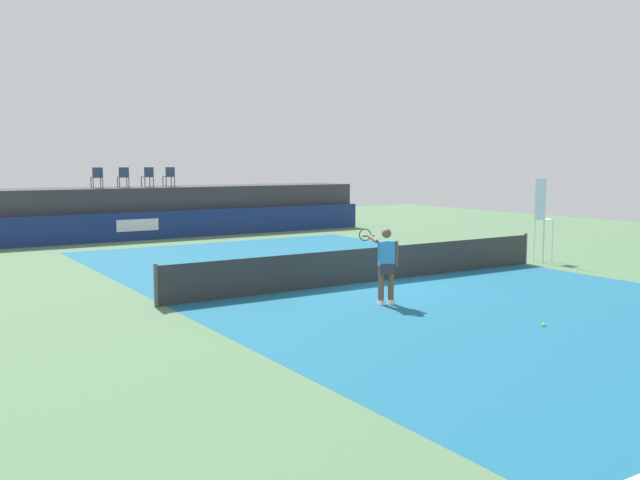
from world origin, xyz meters
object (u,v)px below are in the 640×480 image
object	(u,v)px
spectator_chair_center	(148,176)
net_post_near	(156,285)
spectator_chair_right	(169,176)
umpire_chair	(542,214)
spectator_chair_far_left	(97,177)
net_post_far	(525,249)
tennis_player	(386,263)
tennis_ball	(544,325)
spectator_chair_left	(123,176)

from	to	relation	value
spectator_chair_center	net_post_near	size ratio (longest dim) A/B	0.89
spectator_chair_center	spectator_chair_right	size ratio (longest dim) A/B	1.00
spectator_chair_right	net_post_near	size ratio (longest dim) A/B	0.89
spectator_chair_center	umpire_chair	world-z (taller)	spectator_chair_center
spectator_chair_far_left	net_post_far	bearing A→B (deg)	-57.18
umpire_chair	tennis_player	distance (m)	8.94
spectator_chair_far_left	net_post_far	size ratio (longest dim) A/B	0.89
umpire_chair	tennis_ball	size ratio (longest dim) A/B	40.59
tennis_ball	spectator_chair_center	bearing A→B (deg)	92.61
spectator_chair_center	net_post_far	size ratio (longest dim) A/B	0.89
net_post_near	tennis_player	world-z (taller)	tennis_player
spectator_chair_far_left	spectator_chair_right	size ratio (longest dim) A/B	1.00
spectator_chair_far_left	spectator_chair_right	bearing A→B (deg)	2.32
spectator_chair_left	spectator_chair_center	distance (m)	1.17
spectator_chair_center	tennis_player	world-z (taller)	spectator_chair_center
spectator_chair_right	tennis_player	xyz separation A→B (m)	(-1.35, -17.75, -1.73)
spectator_chair_left	net_post_far	xyz separation A→B (m)	(8.60, -15.03, -2.19)
spectator_chair_right	umpire_chair	xyz separation A→B (m)	(7.20, -15.20, -1.11)
net_post_near	tennis_ball	bearing A→B (deg)	-45.42
spectator_chair_center	tennis_ball	bearing A→B (deg)	-87.39
spectator_chair_far_left	tennis_player	size ratio (longest dim) A/B	0.50
net_post_far	net_post_near	bearing A→B (deg)	180.00
spectator_chair_left	net_post_near	size ratio (longest dim) A/B	0.89
spectator_chair_right	net_post_near	xyz separation A→B (m)	(-5.97, -15.21, -2.19)
umpire_chair	net_post_far	world-z (taller)	umpire_chair
spectator_chair_right	tennis_player	size ratio (longest dim) A/B	0.50
net_post_near	spectator_chair_far_left	bearing A→B (deg)	79.92
spectator_chair_far_left	spectator_chair_right	world-z (taller)	same
tennis_ball	spectator_chair_right	bearing A→B (deg)	89.90
net_post_near	net_post_far	bearing A→B (deg)	0.00
net_post_far	tennis_ball	size ratio (longest dim) A/B	14.71
spectator_chair_right	net_post_near	distance (m)	16.48
umpire_chair	tennis_player	bearing A→B (deg)	-163.37
spectator_chair_center	spectator_chair_right	xyz separation A→B (m)	(1.01, 0.01, 0.00)
net_post_far	tennis_ball	distance (m)	8.85
spectator_chair_far_left	net_post_far	world-z (taller)	spectator_chair_far_left
spectator_chair_center	tennis_ball	distance (m)	21.40
umpire_chair	net_post_far	bearing A→B (deg)	-179.54
tennis_player	tennis_ball	xyz separation A→B (m)	(1.31, -3.47, -0.92)
tennis_player	spectator_chair_right	bearing A→B (deg)	85.66
spectator_chair_right	spectator_chair_far_left	bearing A→B (deg)	-177.68
spectator_chair_center	tennis_ball	xyz separation A→B (m)	(0.97, -21.21, -2.66)
spectator_chair_center	tennis_player	distance (m)	17.83
spectator_chair_right	umpire_chair	size ratio (longest dim) A/B	0.32
tennis_player	spectator_chair_far_left	bearing A→B (deg)	96.28
net_post_near	tennis_ball	xyz separation A→B (m)	(5.93, -6.02, -0.46)
spectator_chair_center	net_post_far	distance (m)	17.06
umpire_chair	tennis_ball	bearing A→B (deg)	-140.21
spectator_chair_right	umpire_chair	distance (m)	16.85
spectator_chair_center	spectator_chair_left	bearing A→B (deg)	-171.74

